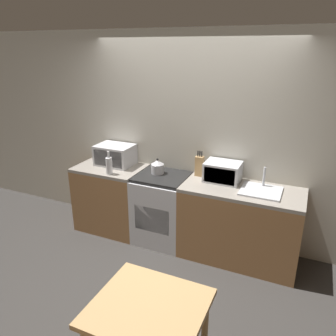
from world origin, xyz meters
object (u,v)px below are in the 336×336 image
Objects in this scene: stove_range at (162,208)px; kettle at (157,167)px; bottle at (109,165)px; dining_table at (148,319)px; toaster_oven at (223,172)px; microwave at (115,155)px.

stove_range is 4.53× the size of kettle.
stove_range is 0.87m from bottle.
toaster_oven is at bearing 91.11° from dining_table.
stove_range is 0.95m from microwave.
kettle is at bearing 151.99° from stove_range.
bottle is (-0.62, -0.22, 0.57)m from stove_range.
stove_range is at bearing -28.01° from kettle.
microwave is 0.35m from bottle.
microwave is at bearing -179.07° from toaster_oven.
dining_table is at bearing -88.89° from toaster_oven.
microwave reaches higher than toaster_oven.
dining_table is (1.38, -1.63, -0.38)m from bottle.
microwave is at bearing 110.62° from bottle.
microwave is (-0.66, 0.06, 0.05)m from kettle.
toaster_oven reaches higher than dining_table.
bottle is 1.39m from toaster_oven.
dining_table is at bearing -49.72° from bottle.
bottle reaches higher than microwave.
dining_table is (1.51, -1.96, -0.40)m from microwave.
bottle is at bearing -165.28° from toaster_oven.
stove_range is 1.18× the size of dining_table.
dining_table is at bearing -65.99° from kettle.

